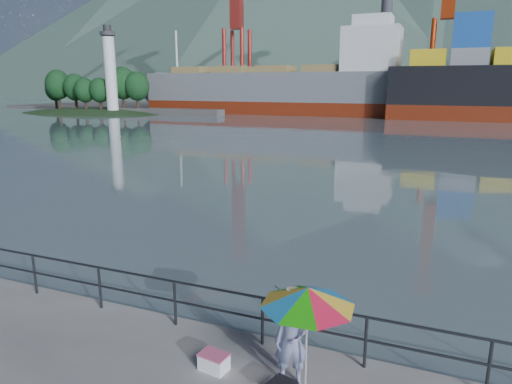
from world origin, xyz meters
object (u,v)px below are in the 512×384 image
at_px(fisherman, 292,341).
at_px(beach_umbrella, 308,297).
at_px(bulk_carrier, 289,89).
at_px(cooler_bag, 214,362).

distance_m(fisherman, beach_umbrella, 0.98).
height_order(beach_umbrella, bulk_carrier, bulk_carrier).
height_order(beach_umbrella, cooler_bag, beach_umbrella).
distance_m(cooler_bag, bulk_carrier, 76.35).
bearing_deg(fisherman, bulk_carrier, 91.84).
xyz_separation_m(fisherman, beach_umbrella, (0.29, -0.13, 0.93)).
xyz_separation_m(beach_umbrella, cooler_bag, (-1.70, -0.03, -1.59)).
distance_m(beach_umbrella, bulk_carrier, 76.78).
bearing_deg(bulk_carrier, cooler_bag, -72.84).
bearing_deg(cooler_bag, beach_umbrella, 10.04).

